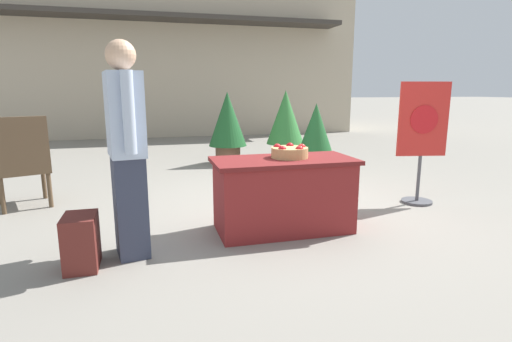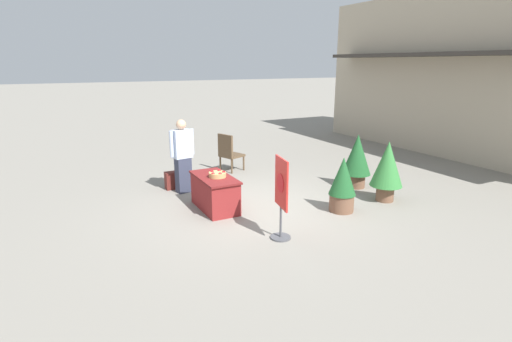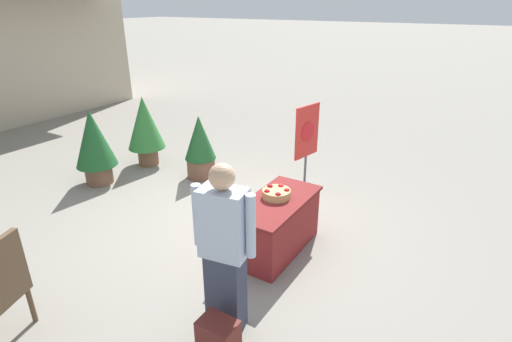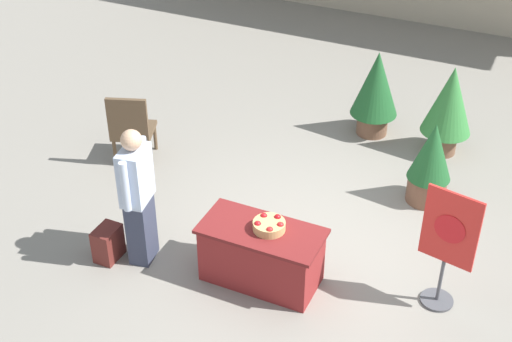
{
  "view_description": "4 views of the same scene",
  "coord_description": "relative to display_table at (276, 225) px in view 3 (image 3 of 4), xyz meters",
  "views": [
    {
      "loc": [
        -1.54,
        -4.3,
        1.35
      ],
      "look_at": [
        -0.39,
        -0.02,
        0.45
      ],
      "focal_mm": 28.0,
      "sensor_mm": 36.0,
      "label": 1
    },
    {
      "loc": [
        7.11,
        -3.61,
        2.98
      ],
      "look_at": [
        0.14,
        -0.02,
        0.84
      ],
      "focal_mm": 28.0,
      "sensor_mm": 36.0,
      "label": 2
    },
    {
      "loc": [
        -4.16,
        -2.84,
        2.97
      ],
      "look_at": [
        -0.17,
        -0.38,
        0.97
      ],
      "focal_mm": 28.0,
      "sensor_mm": 36.0,
      "label": 3
    },
    {
      "loc": [
        2.17,
        -6.24,
        5.52
      ],
      "look_at": [
        -0.76,
        0.06,
        0.85
      ],
      "focal_mm": 50.0,
      "sensor_mm": 36.0,
      "label": 4
    }
  ],
  "objects": [
    {
      "name": "ground_plane",
      "position": [
        0.31,
        0.75,
        -0.36
      ],
      "size": [
        120.0,
        120.0,
        0.0
      ],
      "primitive_type": "plane",
      "color": "gray"
    },
    {
      "name": "display_table",
      "position": [
        0.0,
        0.0,
        0.0
      ],
      "size": [
        1.35,
        0.66,
        0.71
      ],
      "color": "maroon",
      "rests_on": "ground_plane"
    },
    {
      "name": "apple_basket",
      "position": [
        0.07,
        0.04,
        0.41
      ],
      "size": [
        0.35,
        0.35,
        0.13
      ],
      "color": "tan",
      "rests_on": "display_table"
    },
    {
      "name": "person_visitor",
      "position": [
        -1.4,
        -0.24,
        0.53
      ],
      "size": [
        0.33,
        0.6,
        1.73
      ],
      "rotation": [
        0.0,
        0.0,
        0.17
      ],
      "color": "#33384C",
      "rests_on": "ground_plane"
    },
    {
      "name": "backpack",
      "position": [
        -1.77,
        -0.41,
        -0.15
      ],
      "size": [
        0.24,
        0.34,
        0.42
      ],
      "color": "maroon",
      "rests_on": "ground_plane"
    },
    {
      "name": "poster_board",
      "position": [
        1.89,
        0.48,
        0.44
      ],
      "size": [
        0.59,
        0.36,
        1.44
      ],
      "rotation": [
        0.0,
        0.0,
        -1.77
      ],
      "color": "#4C4C51",
      "rests_on": "ground_plane"
    },
    {
      "name": "potted_plant_near_right",
      "position": [
        0.17,
        3.64,
        0.38
      ],
      "size": [
        0.69,
        0.69,
        1.32
      ],
      "color": "brown",
      "rests_on": "ground_plane"
    },
    {
      "name": "potted_plant_far_right",
      "position": [
        1.25,
        3.55,
        0.43
      ],
      "size": [
        0.7,
        0.7,
        1.34
      ],
      "color": "brown",
      "rests_on": "ground_plane"
    },
    {
      "name": "potted_plant_near_left",
      "position": [
        1.32,
        2.28,
        0.24
      ],
      "size": [
        0.56,
        0.56,
        1.15
      ],
      "color": "brown",
      "rests_on": "ground_plane"
    }
  ]
}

